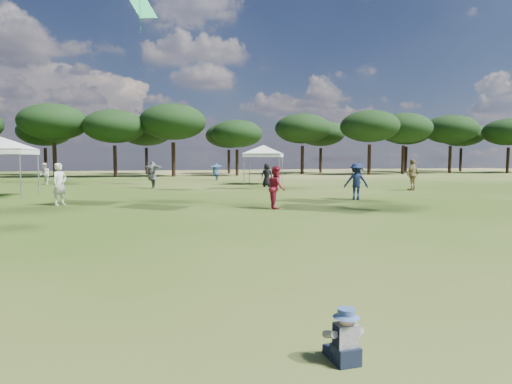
# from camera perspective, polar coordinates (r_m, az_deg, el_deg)

# --- Properties ---
(tree_line) EXTENTS (108.78, 17.63, 7.77)m
(tree_line) POSITION_cam_1_polar(r_m,az_deg,el_deg) (48.96, -12.39, 8.52)
(tree_line) COLOR black
(tree_line) RESTS_ON ground
(tent_right) EXTENTS (4.91, 4.91, 3.12)m
(tent_right) POSITION_cam_1_polar(r_m,az_deg,el_deg) (30.98, 1.03, 6.02)
(tent_right) COLOR gray
(tent_right) RESTS_ON ground
(toddler) EXTENTS (0.33, 0.37, 0.50)m
(toddler) POSITION_cam_1_polar(r_m,az_deg,el_deg) (4.11, 11.76, -18.54)
(toddler) COLOR black
(toddler) RESTS_ON ground
(festival_crowd) EXTENTS (28.58, 22.82, 1.84)m
(festival_crowd) POSITION_cam_1_polar(r_m,az_deg,el_deg) (25.50, -12.95, 2.07)
(festival_crowd) COLOR white
(festival_crowd) RESTS_ON ground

